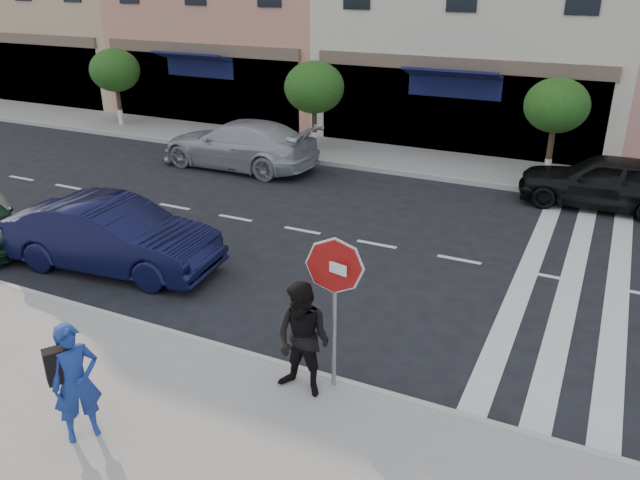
{
  "coord_description": "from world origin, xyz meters",
  "views": [
    {
      "loc": [
        4.71,
        -8.91,
        6.01
      ],
      "look_at": [
        0.07,
        0.72,
        1.4
      ],
      "focal_mm": 35.0,
      "sensor_mm": 36.0,
      "label": 1
    }
  ],
  "objects": [
    {
      "name": "street_tree_wb",
      "position": [
        -5.0,
        10.8,
        2.31
      ],
      "size": [
        2.1,
        2.1,
        3.06
      ],
      "color": "#473323",
      "rests_on": "sidewalk_far"
    },
    {
      "name": "sidewalk_near",
      "position": [
        0.0,
        -3.75,
        0.07
      ],
      "size": [
        60.0,
        4.5,
        0.15
      ],
      "primitive_type": "cube",
      "color": "gray",
      "rests_on": "ground"
    },
    {
      "name": "car_far_left",
      "position": [
        -6.43,
        8.06,
        0.78
      ],
      "size": [
        5.44,
        2.31,
        1.57
      ],
      "primitive_type": "imported",
      "rotation": [
        0.0,
        0.0,
        -1.59
      ],
      "color": "#A7A8AD",
      "rests_on": "ground"
    },
    {
      "name": "car_far_mid",
      "position": [
        4.65,
        9.1,
        0.75
      ],
      "size": [
        4.44,
        1.84,
        1.5
      ],
      "primitive_type": "imported",
      "rotation": [
        0.0,
        0.0,
        -1.56
      ],
      "color": "black",
      "rests_on": "ground"
    },
    {
      "name": "street_tree_c",
      "position": [
        3.0,
        10.8,
        2.36
      ],
      "size": [
        1.9,
        1.9,
        3.04
      ],
      "color": "#473323",
      "rests_on": "sidewalk_far"
    },
    {
      "name": "sidewalk_far",
      "position": [
        0.0,
        11.0,
        0.07
      ],
      "size": [
        60.0,
        3.0,
        0.15
      ],
      "primitive_type": "cube",
      "color": "gray",
      "rests_on": "ground"
    },
    {
      "name": "car_near_mid",
      "position": [
        -4.68,
        0.3,
        0.77
      ],
      "size": [
        4.84,
        2.14,
        1.54
      ],
      "primitive_type": "imported",
      "rotation": [
        0.0,
        0.0,
        1.68
      ],
      "color": "black",
      "rests_on": "ground"
    },
    {
      "name": "stop_sign",
      "position": [
        1.45,
        -1.67,
        1.95
      ],
      "size": [
        0.85,
        0.23,
        2.47
      ],
      "rotation": [
        0.0,
        0.0,
        -0.23
      ],
      "color": "gray",
      "rests_on": "sidewalk_near"
    },
    {
      "name": "walker",
      "position": [
        1.11,
        -2.0,
        1.06
      ],
      "size": [
        0.93,
        0.75,
        1.81
      ],
      "primitive_type": "imported",
      "rotation": [
        0.0,
        0.0,
        -0.07
      ],
      "color": "black",
      "rests_on": "sidewalk_near"
    },
    {
      "name": "ground",
      "position": [
        0.0,
        0.0,
        0.0
      ],
      "size": [
        120.0,
        120.0,
        0.0
      ],
      "primitive_type": "plane",
      "color": "black",
      "rests_on": "ground"
    },
    {
      "name": "photographer",
      "position": [
        -1.16,
        -4.17,
        1.01
      ],
      "size": [
        0.69,
        0.75,
        1.73
      ],
      "primitive_type": "imported",
      "rotation": [
        0.0,
        0.0,
        1.0
      ],
      "color": "navy",
      "rests_on": "sidewalk_near"
    },
    {
      "name": "street_tree_wa",
      "position": [
        -14.0,
        10.8,
        2.33
      ],
      "size": [
        2.0,
        2.0,
        3.05
      ],
      "color": "#473323",
      "rests_on": "sidewalk_far"
    }
  ]
}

